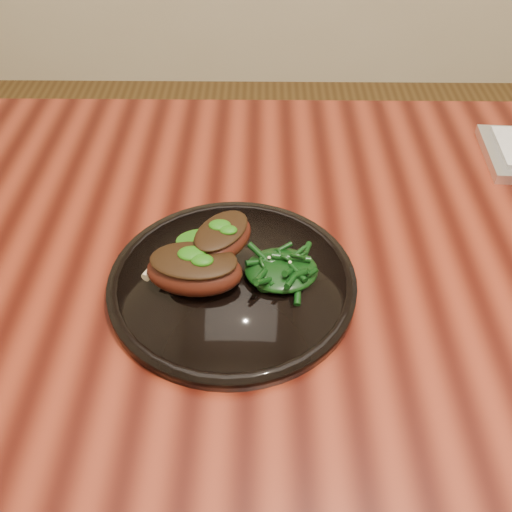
{
  "coord_description": "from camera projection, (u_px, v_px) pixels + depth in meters",
  "views": [
    {
      "loc": [
        -0.27,
        -0.56,
        1.26
      ],
      "look_at": [
        -0.27,
        -0.05,
        0.78
      ],
      "focal_mm": 40.0,
      "sensor_mm": 36.0,
      "label": 1
    }
  ],
  "objects": [
    {
      "name": "lamb_chop_front",
      "position": [
        194.0,
        269.0,
        0.66
      ],
      "size": [
        0.12,
        0.09,
        0.05
      ],
      "color": "#43160C",
      "rests_on": "plate"
    },
    {
      "name": "plate",
      "position": [
        232.0,
        282.0,
        0.69
      ],
      "size": [
        0.3,
        0.3,
        0.02
      ],
      "color": "black",
      "rests_on": "desk"
    },
    {
      "name": "lamb_chop_back",
      "position": [
        221.0,
        238.0,
        0.68
      ],
      "size": [
        0.1,
        0.11,
        0.04
      ],
      "color": "#43160C",
      "rests_on": "plate"
    },
    {
      "name": "desk",
      "position": [
        447.0,
        290.0,
        0.81
      ],
      "size": [
        1.6,
        0.8,
        0.75
      ],
      "color": "#340C06",
      "rests_on": "ground"
    },
    {
      "name": "herb_smear",
      "position": [
        205.0,
        241.0,
        0.73
      ],
      "size": [
        0.08,
        0.05,
        0.0
      ],
      "primitive_type": "ellipsoid",
      "color": "#104A07",
      "rests_on": "plate"
    },
    {
      "name": "greens_heap",
      "position": [
        281.0,
        266.0,
        0.68
      ],
      "size": [
        0.09,
        0.08,
        0.03
      ],
      "color": "black",
      "rests_on": "plate"
    }
  ]
}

